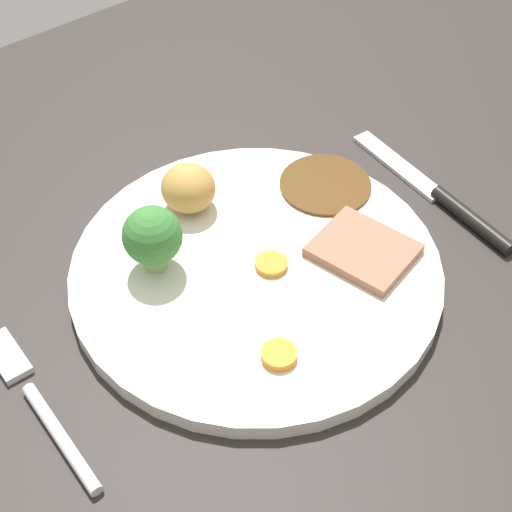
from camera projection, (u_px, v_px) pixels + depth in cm
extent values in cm
cube|color=#2B2623|center=(275.00, 269.00, 62.99)|extent=(120.00, 84.00, 3.60)
cylinder|color=silver|center=(256.00, 271.00, 59.46)|extent=(28.49, 28.49, 1.40)
cylinder|color=#563819|center=(325.00, 184.00, 65.14)|extent=(7.74, 7.74, 0.30)
cube|color=#9E664C|center=(363.00, 250.00, 59.50)|extent=(7.56, 8.44, 0.80)
ellipsoid|color=#BC8C42|center=(188.00, 188.00, 62.10)|extent=(5.56, 5.62, 3.92)
cylinder|color=orange|center=(279.00, 355.00, 52.76)|extent=(2.50, 2.50, 0.63)
cylinder|color=orange|center=(271.00, 264.00, 58.67)|extent=(2.48, 2.48, 0.51)
cylinder|color=#8CB766|center=(155.00, 258.00, 58.30)|extent=(1.72, 1.72, 1.68)
sphere|color=#387A33|center=(152.00, 236.00, 56.55)|extent=(4.49, 4.49, 4.49)
cylinder|color=silver|center=(61.00, 437.00, 49.81)|extent=(1.25, 9.53, 0.90)
cube|color=silver|center=(7.00, 356.00, 54.44)|extent=(2.16, 4.57, 0.60)
cylinder|color=black|center=(472.00, 220.00, 63.56)|extent=(1.93, 8.57, 1.20)
cube|color=silver|center=(398.00, 165.00, 68.96)|extent=(2.60, 10.61, 0.40)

